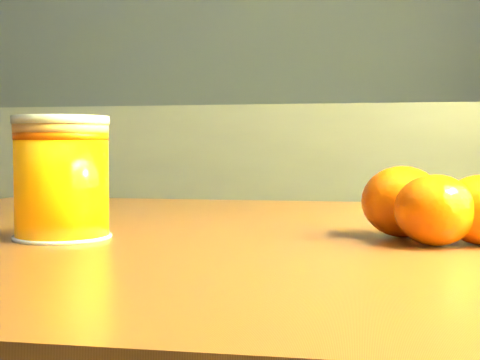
# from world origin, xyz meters

# --- Properties ---
(kitchen_counter) EXTENTS (3.15, 0.60, 0.90)m
(kitchen_counter) POSITION_xyz_m (0.00, 1.45, 0.45)
(kitchen_counter) COLOR #55545A
(kitchen_counter) RESTS_ON ground
(table) EXTENTS (0.99, 0.70, 0.73)m
(table) POSITION_xyz_m (1.04, 0.21, 0.64)
(table) COLOR brown
(table) RESTS_ON ground
(juice_glass) EXTENTS (0.08, 0.08, 0.10)m
(juice_glass) POSITION_xyz_m (0.82, 0.14, 0.78)
(juice_glass) COLOR orange
(juice_glass) RESTS_ON table
(orange_front) EXTENTS (0.08, 0.08, 0.06)m
(orange_front) POSITION_xyz_m (1.09, 0.20, 0.76)
(orange_front) COLOR #E85904
(orange_front) RESTS_ON table
(orange_back) EXTENTS (0.08, 0.08, 0.05)m
(orange_back) POSITION_xyz_m (1.11, 0.16, 0.76)
(orange_back) COLOR #E85904
(orange_back) RESTS_ON table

